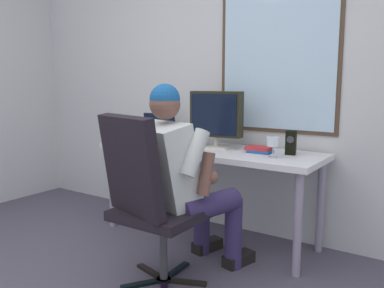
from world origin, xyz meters
TOP-DOWN VIEW (x-y plane):
  - wall_rear at (0.01, 1.99)m, footprint 4.98×0.08m
  - desk at (-0.11, 1.63)m, footprint 1.81×0.61m
  - office_chair at (0.02, 0.73)m, footprint 0.58×0.63m
  - person_seated at (0.08, 1.00)m, footprint 0.63×0.86m
  - crt_monitor at (-0.07, 1.68)m, footprint 0.43×0.22m
  - laptop at (-0.71, 1.71)m, footprint 0.36×0.35m
  - wine_glass at (0.47, 1.54)m, footprint 0.09×0.09m
  - desk_speaker at (0.53, 1.72)m, footprint 0.08×0.08m
  - book_stack at (0.31, 1.67)m, footprint 0.20×0.14m
  - coffee_mug at (-0.37, 1.50)m, footprint 0.08×0.08m

SIDE VIEW (x-z plane):
  - office_chair at x=0.02m, z-range 0.07..1.14m
  - person_seated at x=0.08m, z-range 0.03..1.29m
  - desk at x=-0.11m, z-range 0.29..1.03m
  - book_stack at x=0.31m, z-range 0.74..0.79m
  - coffee_mug at x=-0.37m, z-range 0.74..0.83m
  - laptop at x=-0.71m, z-range 0.68..0.93m
  - desk_speaker at x=0.53m, z-range 0.74..0.92m
  - wine_glass at x=0.47m, z-range 0.77..0.92m
  - crt_monitor at x=-0.07m, z-range 0.77..1.22m
  - wall_rear at x=0.01m, z-range 0.00..2.87m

